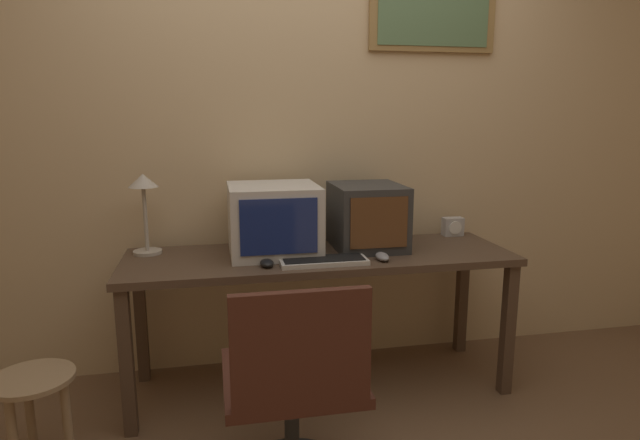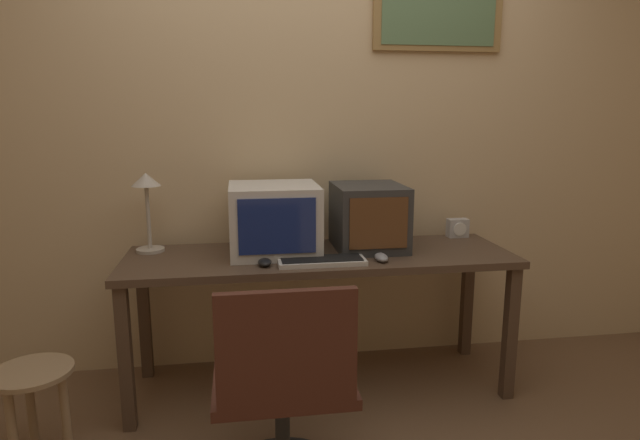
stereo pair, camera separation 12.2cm
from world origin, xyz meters
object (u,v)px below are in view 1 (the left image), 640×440
at_px(side_stool, 34,399).
at_px(desk_lamp, 144,196).
at_px(mouse_far_corner, 267,263).
at_px(desk_clock, 453,227).
at_px(keyboard_main, 323,261).
at_px(office_chair, 294,404).
at_px(monitor_right, 367,216).
at_px(mouse_near_keyboard, 382,257).
at_px(monitor_left, 274,219).

bearing_deg(side_stool, desk_lamp, 57.23).
height_order(mouse_far_corner, side_stool, mouse_far_corner).
relative_size(mouse_far_corner, desk_clock, 0.88).
relative_size(keyboard_main, side_stool, 1.02).
relative_size(mouse_far_corner, desk_lamp, 0.25).
xyz_separation_m(keyboard_main, desk_clock, (0.84, 0.42, 0.04)).
distance_m(desk_lamp, office_chair, 1.29).
xyz_separation_m(monitor_right, desk_lamp, (-1.11, 0.09, 0.12)).
xyz_separation_m(keyboard_main, office_chair, (-0.24, -0.61, -0.36)).
xyz_separation_m(office_chair, side_stool, (-0.98, 0.35, -0.06)).
distance_m(mouse_near_keyboard, desk_clock, 0.70).
height_order(monitor_left, mouse_near_keyboard, monitor_left).
bearing_deg(monitor_left, desk_lamp, 169.80).
bearing_deg(mouse_far_corner, monitor_left, 75.41).
xyz_separation_m(monitor_left, mouse_near_keyboard, (0.49, -0.24, -0.15)).
bearing_deg(mouse_near_keyboard, office_chair, -130.92).
bearing_deg(monitor_left, mouse_near_keyboard, -26.41).
relative_size(mouse_near_keyboard, mouse_far_corner, 1.11).
xyz_separation_m(monitor_left, side_stool, (-1.01, -0.49, -0.58)).
bearing_deg(desk_clock, keyboard_main, -153.72).
relative_size(monitor_left, desk_lamp, 1.09).
bearing_deg(side_stool, mouse_far_corner, 15.02).
height_order(mouse_far_corner, office_chair, office_chair).
height_order(monitor_left, office_chair, monitor_left).
height_order(mouse_near_keyboard, mouse_far_corner, mouse_near_keyboard).
relative_size(mouse_far_corner, office_chair, 0.12).
bearing_deg(monitor_right, desk_lamp, 175.21).
distance_m(mouse_far_corner, office_chair, 0.71).
distance_m(monitor_left, mouse_near_keyboard, 0.57).
relative_size(monitor_left, desk_clock, 3.82).
height_order(keyboard_main, desk_clock, desk_clock).
bearing_deg(desk_clock, monitor_right, -164.01).
height_order(monitor_right, mouse_near_keyboard, monitor_right).
distance_m(monitor_right, office_chair, 1.13).
bearing_deg(keyboard_main, desk_lamp, 157.00).
distance_m(monitor_left, monitor_right, 0.49).
height_order(monitor_left, mouse_far_corner, monitor_left).
relative_size(desk_clock, desk_lamp, 0.29).
bearing_deg(mouse_near_keyboard, mouse_far_corner, 179.42).
xyz_separation_m(mouse_near_keyboard, desk_clock, (0.56, 0.42, 0.03)).
bearing_deg(desk_clock, office_chair, -136.53).
bearing_deg(side_stool, keyboard_main, 11.81).
bearing_deg(monitor_left, office_chair, -92.28).
bearing_deg(monitor_right, office_chair, -121.15).
distance_m(monitor_left, side_stool, 1.26).
relative_size(mouse_far_corner, side_stool, 0.25).
relative_size(keyboard_main, desk_lamp, 1.02).
bearing_deg(keyboard_main, mouse_near_keyboard, -0.93).
relative_size(keyboard_main, office_chair, 0.48).
xyz_separation_m(desk_lamp, side_stool, (-0.39, -0.60, -0.70)).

